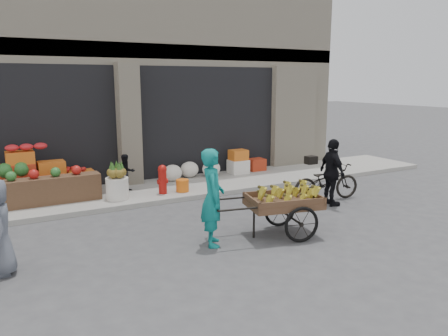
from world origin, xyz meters
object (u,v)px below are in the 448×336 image
seated_person (126,173)px  cyclist (332,173)px  banana_cart (281,200)px  orange_bucket (182,185)px  bicycle (326,182)px  vendor_woman (213,197)px  pineapple_bin (117,188)px  fire_hydrant (162,178)px

seated_person → cyclist: cyclist is taller
banana_cart → orange_bucket: bearing=109.9°
bicycle → cyclist: 0.55m
banana_cart → bicycle: size_ratio=1.38×
vendor_woman → seated_person: bearing=26.9°
pineapple_bin → seated_person: bearing=56.3°
seated_person → bicycle: bearing=-43.5°
cyclist → orange_bucket: bearing=58.2°
fire_hydrant → orange_bucket: bearing=-5.7°
seated_person → cyclist: (3.87, -3.10, 0.19)m
pineapple_bin → orange_bucket: bearing=-3.6°
fire_hydrant → bicycle: bearing=-31.3°
cyclist → pineapple_bin: bearing=69.8°
seated_person → cyclist: bearing=-48.7°
fire_hydrant → bicycle: 3.95m
pineapple_bin → seated_person: size_ratio=0.56×
orange_bucket → bicycle: (2.87, -2.00, 0.18)m
fire_hydrant → orange_bucket: size_ratio=2.22×
pineapple_bin → cyclist: 4.96m
pineapple_bin → cyclist: size_ratio=0.34×
banana_cart → cyclist: bearing=37.4°
fire_hydrant → seated_person: (-0.70, 0.65, 0.08)m
pineapple_bin → seated_person: (0.40, 0.60, 0.21)m
pineapple_bin → vendor_woman: (0.76, -3.36, 0.48)m
pineapple_bin → vendor_woman: bearing=-77.3°
orange_bucket → vendor_woman: vendor_woman is taller
seated_person → banana_cart: seated_person is taller
pineapple_bin → bicycle: bearing=-25.1°
orange_bucket → banana_cart: 3.50m
banana_cart → vendor_woman: bearing=-175.8°
banana_cart → fire_hydrant: bearing=117.6°
orange_bucket → vendor_woman: bearing=-104.5°
bicycle → seated_person: bearing=66.6°
seated_person → vendor_woman: vendor_woman is taller
banana_cart → vendor_woman: 1.35m
orange_bucket → seated_person: size_ratio=0.34×
orange_bucket → cyclist: bearing=-41.9°
bicycle → cyclist: (-0.20, -0.40, 0.32)m
seated_person → vendor_woman: bearing=-94.9°
bicycle → vendor_woman: bearing=118.9°
cyclist → vendor_woman: bearing=113.9°
fire_hydrant → cyclist: size_ratio=0.46×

